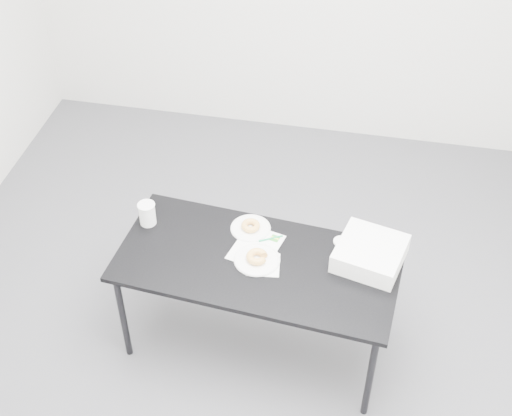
% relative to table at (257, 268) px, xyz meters
% --- Properties ---
extents(floor, '(4.00, 4.00, 0.00)m').
position_rel_table_xyz_m(floor, '(-0.13, 0.18, -0.62)').
color(floor, '#4F4F54').
rests_on(floor, ground).
extents(table, '(1.53, 0.82, 0.67)m').
position_rel_table_xyz_m(table, '(0.00, 0.00, 0.00)').
color(table, black).
rests_on(table, floor).
extents(scorecard, '(0.29, 0.34, 0.00)m').
position_rel_table_xyz_m(scorecard, '(-0.03, 0.10, 0.05)').
color(scorecard, white).
rests_on(scorecard, table).
extents(logo_patch, '(0.06, 0.06, 0.00)m').
position_rel_table_xyz_m(logo_patch, '(0.06, 0.18, 0.05)').
color(logo_patch, green).
rests_on(logo_patch, scorecard).
extents(pen, '(0.12, 0.07, 0.01)m').
position_rel_table_xyz_m(pen, '(0.04, 0.17, 0.06)').
color(pen, '#0C8C50').
rests_on(pen, scorecard).
extents(napkin, '(0.19, 0.19, 0.00)m').
position_rel_table_xyz_m(napkin, '(0.03, -0.02, 0.05)').
color(napkin, white).
rests_on(napkin, table).
extents(plate_near, '(0.24, 0.24, 0.01)m').
position_rel_table_xyz_m(plate_near, '(-0.00, 0.00, 0.06)').
color(plate_near, white).
rests_on(plate_near, napkin).
extents(donut_near, '(0.12, 0.12, 0.04)m').
position_rel_table_xyz_m(donut_near, '(-0.00, 0.00, 0.08)').
color(donut_near, '#D28842').
rests_on(donut_near, plate_near).
extents(plate_far, '(0.22, 0.22, 0.01)m').
position_rel_table_xyz_m(plate_far, '(-0.08, 0.23, 0.05)').
color(plate_far, white).
rests_on(plate_far, table).
extents(donut_far, '(0.14, 0.14, 0.03)m').
position_rel_table_xyz_m(donut_far, '(-0.08, 0.23, 0.07)').
color(donut_far, '#D28842').
rests_on(donut_far, plate_far).
extents(coffee_cup, '(0.09, 0.09, 0.14)m').
position_rel_table_xyz_m(coffee_cup, '(-0.65, 0.17, 0.12)').
color(coffee_cup, white).
rests_on(coffee_cup, table).
extents(cup_lid, '(0.08, 0.08, 0.01)m').
position_rel_table_xyz_m(cup_lid, '(0.41, 0.22, 0.06)').
color(cup_lid, white).
rests_on(cup_lid, table).
extents(bakery_box, '(0.40, 0.40, 0.11)m').
position_rel_table_xyz_m(bakery_box, '(0.57, 0.12, 0.11)').
color(bakery_box, white).
rests_on(bakery_box, table).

